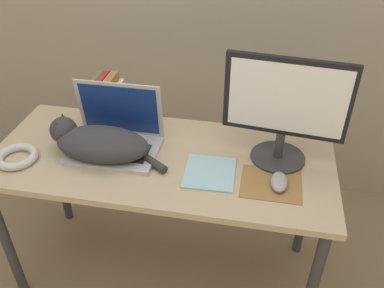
{
  "coord_description": "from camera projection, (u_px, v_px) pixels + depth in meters",
  "views": [
    {
      "loc": [
        0.38,
        -0.98,
        1.71
      ],
      "look_at": [
        0.14,
        0.27,
        0.81
      ],
      "focal_mm": 38.0,
      "sensor_mm": 36.0,
      "label": 1
    }
  ],
  "objects": [
    {
      "name": "notepad",
      "position": [
        210.0,
        173.0,
        1.56
      ],
      "size": [
        0.2,
        0.21,
        0.01
      ],
      "color": "#99C6E0",
      "rests_on": "desk"
    },
    {
      "name": "book_row",
      "position": [
        109.0,
        102.0,
        1.8
      ],
      "size": [
        0.13,
        0.14,
        0.24
      ],
      "color": "#387A42",
      "rests_on": "desk"
    },
    {
      "name": "webcam",
      "position": [
        155.0,
        113.0,
        1.85
      ],
      "size": [
        0.05,
        0.05,
        0.08
      ],
      "color": "#232328",
      "rests_on": "desk"
    },
    {
      "name": "cat",
      "position": [
        98.0,
        143.0,
        1.62
      ],
      "size": [
        0.51,
        0.2,
        0.15
      ],
      "color": "#333338",
      "rests_on": "desk"
    },
    {
      "name": "desk",
      "position": [
        162.0,
        171.0,
        1.7
      ],
      "size": [
        1.4,
        0.6,
        0.71
      ],
      "color": "tan",
      "rests_on": "ground_plane"
    },
    {
      "name": "computer_mouse",
      "position": [
        279.0,
        182.0,
        1.5
      ],
      "size": [
        0.06,
        0.11,
        0.03
      ],
      "color": "#99999E",
      "rests_on": "mousepad"
    },
    {
      "name": "laptop",
      "position": [
        116.0,
        137.0,
        1.68
      ],
      "size": [
        0.36,
        0.26,
        0.27
      ],
      "color": "#B7B7BC",
      "rests_on": "desk"
    },
    {
      "name": "cable_coil",
      "position": [
        17.0,
        157.0,
        1.63
      ],
      "size": [
        0.17,
        0.17,
        0.03
      ],
      "color": "silver",
      "rests_on": "desk"
    },
    {
      "name": "external_monitor",
      "position": [
        285.0,
        108.0,
        1.51
      ],
      "size": [
        0.46,
        0.22,
        0.43
      ],
      "color": "#333338",
      "rests_on": "desk"
    },
    {
      "name": "mousepad",
      "position": [
        271.0,
        184.0,
        1.51
      ],
      "size": [
        0.23,
        0.19,
        0.0
      ],
      "color": "olive",
      "rests_on": "desk"
    }
  ]
}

